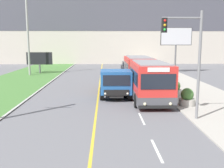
% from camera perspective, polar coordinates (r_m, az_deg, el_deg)
% --- Properties ---
extents(apartment_block_background, '(80.00, 8.04, 19.08)m').
position_cam_1_polar(apartment_block_background, '(57.96, -2.17, 14.14)').
color(apartment_block_background, beige).
rests_on(apartment_block_background, ground_plane).
extents(city_bus, '(2.70, 12.97, 3.05)m').
position_cam_1_polar(city_bus, '(23.17, 6.87, 1.73)').
color(city_bus, red).
rests_on(city_bus, ground_plane).
extents(dump_truck, '(2.49, 6.38, 2.31)m').
position_cam_1_polar(dump_truck, '(21.50, 0.74, 0.22)').
color(dump_truck, black).
rests_on(dump_truck, ground_plane).
extents(car_distant, '(1.80, 4.30, 1.45)m').
position_cam_1_polar(car_distant, '(41.10, 3.36, 3.81)').
color(car_distant, black).
rests_on(car_distant, ground_plane).
extents(utility_pole_far, '(1.80, 0.28, 11.62)m').
position_cam_1_polar(utility_pole_far, '(37.48, -17.88, 10.80)').
color(utility_pole_far, '#9E9E99').
rests_on(utility_pole_far, ground_plane).
extents(traffic_light_mast, '(2.28, 0.32, 6.23)m').
position_cam_1_polar(traffic_light_mast, '(15.42, 16.39, 6.66)').
color(traffic_light_mast, slate).
rests_on(traffic_light_mast, ground_plane).
extents(billboard_large, '(4.51, 0.24, 6.56)m').
position_cam_1_polar(billboard_large, '(39.37, 13.78, 9.64)').
color(billboard_large, '#59595B').
rests_on(billboard_large, ground_plane).
extents(billboard_small, '(3.68, 0.24, 3.05)m').
position_cam_1_polar(billboard_small, '(39.20, -15.52, 5.28)').
color(billboard_small, '#59595B').
rests_on(billboard_small, ground_plane).
extents(planter_round_near, '(1.12, 1.12, 1.24)m').
position_cam_1_polar(planter_round_near, '(19.19, 16.02, -2.93)').
color(planter_round_near, '#B7B2A8').
rests_on(planter_round_near, sidewalk_right).
extents(planter_round_second, '(1.11, 1.11, 1.24)m').
position_cam_1_polar(planter_round_second, '(22.54, 13.53, -1.05)').
color(planter_round_second, '#B7B2A8').
rests_on(planter_round_second, sidewalk_right).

